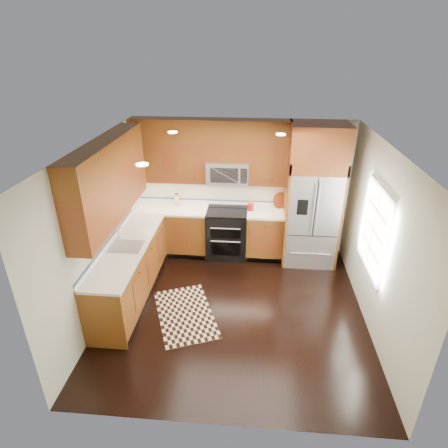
# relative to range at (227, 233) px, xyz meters

# --- Properties ---
(ground) EXTENTS (4.00, 4.00, 0.00)m
(ground) POSITION_rel_range_xyz_m (0.25, -1.67, -0.47)
(ground) COLOR black
(ground) RESTS_ON ground
(wall_back) EXTENTS (4.00, 0.02, 2.60)m
(wall_back) POSITION_rel_range_xyz_m (0.25, 0.33, 0.83)
(wall_back) COLOR beige
(wall_back) RESTS_ON ground
(wall_left) EXTENTS (0.02, 4.00, 2.60)m
(wall_left) POSITION_rel_range_xyz_m (-1.75, -1.67, 0.83)
(wall_left) COLOR beige
(wall_left) RESTS_ON ground
(wall_right) EXTENTS (0.02, 4.00, 2.60)m
(wall_right) POSITION_rel_range_xyz_m (2.25, -1.67, 0.83)
(wall_right) COLOR beige
(wall_right) RESTS_ON ground
(window) EXTENTS (0.04, 1.10, 1.30)m
(window) POSITION_rel_range_xyz_m (2.23, -1.47, 0.93)
(window) COLOR white
(window) RESTS_ON ground
(base_cabinets) EXTENTS (2.85, 3.00, 0.90)m
(base_cabinets) POSITION_rel_range_xyz_m (-0.98, -0.77, -0.02)
(base_cabinets) COLOR brown
(base_cabinets) RESTS_ON ground
(countertop) EXTENTS (2.86, 3.01, 0.04)m
(countertop) POSITION_rel_range_xyz_m (-0.84, -0.65, 0.45)
(countertop) COLOR silver
(countertop) RESTS_ON base_cabinets
(upper_cabinets) EXTENTS (2.85, 3.00, 1.15)m
(upper_cabinets) POSITION_rel_range_xyz_m (-0.90, -0.58, 1.56)
(upper_cabinets) COLOR brown
(upper_cabinets) RESTS_ON ground
(range) EXTENTS (0.76, 0.67, 0.95)m
(range) POSITION_rel_range_xyz_m (0.00, 0.00, 0.00)
(range) COLOR black
(range) RESTS_ON ground
(microwave) EXTENTS (0.76, 0.40, 0.42)m
(microwave) POSITION_rel_range_xyz_m (-0.00, 0.13, 1.19)
(microwave) COLOR #B2B2B7
(microwave) RESTS_ON ground
(refrigerator) EXTENTS (0.98, 0.75, 2.60)m
(refrigerator) POSITION_rel_range_xyz_m (1.55, -0.04, 0.83)
(refrigerator) COLOR #B2B2B7
(refrigerator) RESTS_ON ground
(sink_faucet) EXTENTS (0.54, 0.44, 0.37)m
(sink_faucet) POSITION_rel_range_xyz_m (-1.48, -1.44, 0.52)
(sink_faucet) COLOR #B2B2B7
(sink_faucet) RESTS_ON countertop
(rug) EXTENTS (1.25, 1.55, 0.01)m
(rug) POSITION_rel_range_xyz_m (-0.50, -1.86, -0.46)
(rug) COLOR black
(rug) RESTS_ON ground
(knife_block) EXTENTS (0.10, 0.13, 0.24)m
(knife_block) POSITION_rel_range_xyz_m (-1.00, 0.23, 0.57)
(knife_block) COLOR tan
(knife_block) RESTS_ON countertop
(utensil_crock) EXTENTS (0.12, 0.12, 0.32)m
(utensil_crock) POSITION_rel_range_xyz_m (0.44, 0.07, 0.58)
(utensil_crock) COLOR maroon
(utensil_crock) RESTS_ON countertop
(cutting_board) EXTENTS (0.41, 0.41, 0.02)m
(cutting_board) POSITION_rel_range_xyz_m (1.00, 0.25, 0.48)
(cutting_board) COLOR brown
(cutting_board) RESTS_ON countertop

